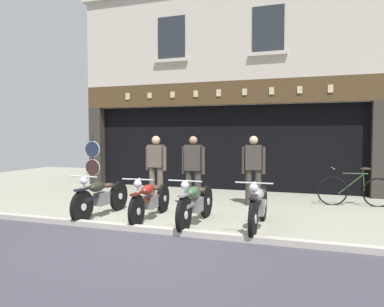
{
  "coord_description": "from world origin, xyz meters",
  "views": [
    {
      "loc": [
        2.73,
        -5.6,
        1.71
      ],
      "look_at": [
        -0.09,
        2.68,
        1.25
      ],
      "focal_mm": 33.93,
      "sensor_mm": 36.0,
      "label": 1
    }
  ],
  "objects_px": {
    "tyre_sign_pole": "(93,159)",
    "advert_board_far": "(310,137)",
    "motorcycle_center_left": "(151,199)",
    "advert_board_near": "(274,137)",
    "motorcycle_left": "(101,196)",
    "shopkeeper_center": "(193,168)",
    "motorcycle_center": "(196,202)",
    "motorcycle_center_right": "(259,205)",
    "leaning_bicycle": "(355,190)",
    "salesman_right": "(253,167)",
    "salesman_left": "(156,165)"
  },
  "relations": [
    {
      "from": "tyre_sign_pole",
      "to": "advert_board_far",
      "type": "distance_m",
      "value": 6.53
    },
    {
      "from": "motorcycle_center_left",
      "to": "advert_board_near",
      "type": "distance_m",
      "value": 5.01
    },
    {
      "from": "motorcycle_left",
      "to": "shopkeeper_center",
      "type": "distance_m",
      "value": 2.21
    },
    {
      "from": "motorcycle_center_left",
      "to": "motorcycle_center",
      "type": "bearing_deg",
      "value": 170.62
    },
    {
      "from": "motorcycle_center_left",
      "to": "advert_board_near",
      "type": "xyz_separation_m",
      "value": [
        1.95,
        4.45,
        1.21
      ]
    },
    {
      "from": "motorcycle_center_right",
      "to": "tyre_sign_pole",
      "type": "xyz_separation_m",
      "value": [
        -5.54,
        3.03,
        0.52
      ]
    },
    {
      "from": "motorcycle_center_right",
      "to": "leaning_bicycle",
      "type": "distance_m",
      "value": 3.43
    },
    {
      "from": "salesman_right",
      "to": "advert_board_near",
      "type": "height_order",
      "value": "advert_board_near"
    },
    {
      "from": "motorcycle_center_right",
      "to": "advert_board_near",
      "type": "relative_size",
      "value": 2.09
    },
    {
      "from": "advert_board_near",
      "to": "motorcycle_center_right",
      "type": "bearing_deg",
      "value": -87.27
    },
    {
      "from": "advert_board_near",
      "to": "motorcycle_left",
      "type": "bearing_deg",
      "value": -123.78
    },
    {
      "from": "motorcycle_center",
      "to": "motorcycle_center_right",
      "type": "distance_m",
      "value": 1.17
    },
    {
      "from": "salesman_right",
      "to": "advert_board_far",
      "type": "distance_m",
      "value": 2.73
    },
    {
      "from": "motorcycle_center_left",
      "to": "advert_board_near",
      "type": "relative_size",
      "value": 1.99
    },
    {
      "from": "motorcycle_center_right",
      "to": "shopkeeper_center",
      "type": "height_order",
      "value": "shopkeeper_center"
    },
    {
      "from": "motorcycle_left",
      "to": "motorcycle_center_left",
      "type": "relative_size",
      "value": 0.97
    },
    {
      "from": "advert_board_near",
      "to": "advert_board_far",
      "type": "relative_size",
      "value": 1.09
    },
    {
      "from": "shopkeeper_center",
      "to": "advert_board_near",
      "type": "xyz_separation_m",
      "value": [
        1.53,
        2.99,
        0.7
      ]
    },
    {
      "from": "motorcycle_center",
      "to": "advert_board_far",
      "type": "bearing_deg",
      "value": -112.92
    },
    {
      "from": "motorcycle_center_left",
      "to": "tyre_sign_pole",
      "type": "height_order",
      "value": "tyre_sign_pole"
    },
    {
      "from": "salesman_right",
      "to": "advert_board_near",
      "type": "xyz_separation_m",
      "value": [
        0.23,
        2.32,
        0.7
      ]
    },
    {
      "from": "advert_board_near",
      "to": "leaning_bicycle",
      "type": "distance_m",
      "value": 2.92
    },
    {
      "from": "salesman_left",
      "to": "shopkeeper_center",
      "type": "distance_m",
      "value": 1.15
    },
    {
      "from": "motorcycle_center_left",
      "to": "shopkeeper_center",
      "type": "distance_m",
      "value": 1.6
    },
    {
      "from": "motorcycle_center",
      "to": "motorcycle_left",
      "type": "bearing_deg",
      "value": -0.25
    },
    {
      "from": "motorcycle_left",
      "to": "salesman_left",
      "type": "bearing_deg",
      "value": -100.1
    },
    {
      "from": "salesman_right",
      "to": "leaning_bicycle",
      "type": "relative_size",
      "value": 0.97
    },
    {
      "from": "motorcycle_left",
      "to": "motorcycle_center_right",
      "type": "bearing_deg",
      "value": -177.1
    },
    {
      "from": "motorcycle_center",
      "to": "advert_board_far",
      "type": "height_order",
      "value": "advert_board_far"
    },
    {
      "from": "leaning_bicycle",
      "to": "motorcycle_left",
      "type": "bearing_deg",
      "value": 113.66
    },
    {
      "from": "motorcycle_center_left",
      "to": "salesman_right",
      "type": "xyz_separation_m",
      "value": [
        1.71,
        2.13,
        0.52
      ]
    },
    {
      "from": "salesman_left",
      "to": "advert_board_far",
      "type": "bearing_deg",
      "value": -142.85
    },
    {
      "from": "motorcycle_center_right",
      "to": "advert_board_near",
      "type": "distance_m",
      "value": 4.64
    },
    {
      "from": "motorcycle_left",
      "to": "salesman_left",
      "type": "height_order",
      "value": "salesman_left"
    },
    {
      "from": "motorcycle_left",
      "to": "motorcycle_center",
      "type": "relative_size",
      "value": 0.98
    },
    {
      "from": "advert_board_near",
      "to": "motorcycle_center",
      "type": "bearing_deg",
      "value": -101.84
    },
    {
      "from": "motorcycle_center_left",
      "to": "motorcycle_center_right",
      "type": "bearing_deg",
      "value": 176.18
    },
    {
      "from": "motorcycle_left",
      "to": "motorcycle_center",
      "type": "bearing_deg",
      "value": -178.75
    },
    {
      "from": "motorcycle_center",
      "to": "salesman_left",
      "type": "relative_size",
      "value": 1.19
    },
    {
      "from": "motorcycle_center_left",
      "to": "leaning_bicycle",
      "type": "xyz_separation_m",
      "value": [
        4.04,
        2.84,
        -0.04
      ]
    },
    {
      "from": "motorcycle_center_right",
      "to": "advert_board_far",
      "type": "bearing_deg",
      "value": -101.15
    },
    {
      "from": "motorcycle_center",
      "to": "leaning_bicycle",
      "type": "height_order",
      "value": "leaning_bicycle"
    },
    {
      "from": "shopkeeper_center",
      "to": "leaning_bicycle",
      "type": "xyz_separation_m",
      "value": [
        3.62,
        1.38,
        -0.55
      ]
    },
    {
      "from": "motorcycle_center",
      "to": "motorcycle_center_right",
      "type": "xyz_separation_m",
      "value": [
        1.17,
        0.08,
        0.01
      ]
    },
    {
      "from": "motorcycle_center",
      "to": "shopkeeper_center",
      "type": "distance_m",
      "value": 1.74
    },
    {
      "from": "motorcycle_left",
      "to": "motorcycle_center_right",
      "type": "xyz_separation_m",
      "value": [
        3.25,
        0.06,
        0.01
      ]
    },
    {
      "from": "salesman_right",
      "to": "motorcycle_center_left",
      "type": "bearing_deg",
      "value": 43.16
    },
    {
      "from": "shopkeeper_center",
      "to": "leaning_bicycle",
      "type": "relative_size",
      "value": 0.97
    },
    {
      "from": "advert_board_near",
      "to": "tyre_sign_pole",
      "type": "bearing_deg",
      "value": -164.79
    },
    {
      "from": "salesman_left",
      "to": "tyre_sign_pole",
      "type": "distance_m",
      "value": 2.95
    }
  ]
}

